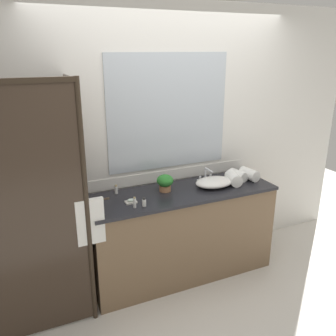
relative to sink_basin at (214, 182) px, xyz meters
name	(u,v)px	position (x,y,z in m)	size (l,w,h in m)	color
ground_plane	(181,272)	(-0.34, 0.02, -0.94)	(8.00, 8.00, 0.00)	silver
wall_back_with_mirror	(168,141)	(-0.34, 0.36, 0.37)	(4.40, 0.06, 2.60)	silver
vanity_cabinet	(181,233)	(-0.34, 0.03, -0.49)	(1.80, 0.58, 0.90)	brown
shower_enclosure	(41,211)	(-1.61, -0.17, 0.08)	(1.20, 0.59, 2.00)	#2D2319
sink_basin	(214,182)	(0.00, 0.00, 0.00)	(0.38, 0.27, 0.08)	white
faucet	(206,176)	(0.00, 0.16, 0.01)	(0.17, 0.16, 0.14)	silver
potted_plant	(165,182)	(-0.48, 0.09, 0.05)	(0.16, 0.16, 0.16)	#B77A51
soap_dish	(131,201)	(-0.86, -0.04, -0.03)	(0.10, 0.07, 0.04)	silver
amenity_bottle_body_wash	(116,190)	(-0.92, 0.21, 0.00)	(0.03, 0.03, 0.08)	white
amenity_bottle_shampoo	(144,202)	(-0.78, -0.15, -0.01)	(0.03, 0.03, 0.08)	white
amenity_bottle_lotion	(135,203)	(-0.87, -0.15, 0.00)	(0.02, 0.02, 0.10)	white
rolled_towel_near_edge	(249,174)	(0.42, 0.01, 0.02)	(0.11, 0.11, 0.20)	white
rolled_towel_middle	(238,175)	(0.31, 0.06, 0.01)	(0.10, 0.10, 0.19)	white
rolled_towel_far_edge	(233,178)	(0.20, -0.03, 0.02)	(0.12, 0.12, 0.20)	white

